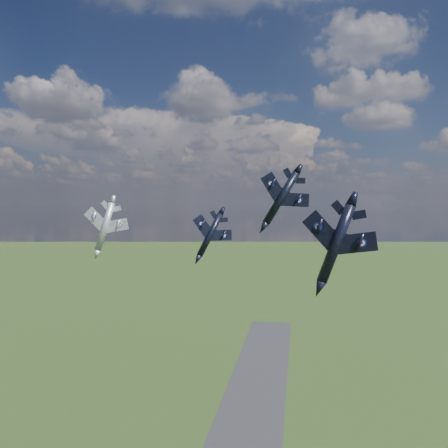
% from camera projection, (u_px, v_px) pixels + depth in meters
% --- Properties ---
extents(jet_lead_navy, '(13.70, 15.61, 6.67)m').
position_uv_depth(jet_lead_navy, '(210.00, 235.00, 88.08)').
color(jet_lead_navy, black).
extents(jet_right_navy, '(15.10, 18.21, 6.97)m').
position_uv_depth(jet_right_navy, '(336.00, 244.00, 61.70)').
color(jet_right_navy, black).
extents(jet_high_navy, '(13.05, 17.38, 9.09)m').
position_uv_depth(jet_high_navy, '(281.00, 198.00, 90.44)').
color(jet_high_navy, black).
extents(jet_left_silver, '(12.16, 15.41, 5.98)m').
position_uv_depth(jet_left_silver, '(105.00, 227.00, 91.39)').
color(jet_left_silver, gray).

